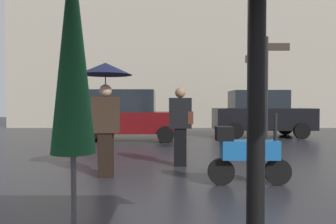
{
  "coord_description": "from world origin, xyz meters",
  "views": [
    {
      "loc": [
        -0.37,
        -2.71,
        1.4
      ],
      "look_at": [
        -0.36,
        4.85,
        1.2
      ],
      "focal_mm": 32.78,
      "sensor_mm": 36.0,
      "label": 1
    }
  ],
  "objects_px": {
    "folded_patio_umbrella_far": "(72,71)",
    "pedestrian_with_umbrella": "(105,89)",
    "parked_car_right": "(260,114)",
    "parked_scooter": "(246,153)",
    "street_signpost": "(266,86)",
    "pedestrian_with_bag": "(180,122)",
    "parked_car_left": "(128,115)"
  },
  "relations": [
    {
      "from": "pedestrian_with_umbrella",
      "to": "street_signpost",
      "type": "xyz_separation_m",
      "value": [
        3.61,
        1.71,
        0.17
      ]
    },
    {
      "from": "parked_scooter",
      "to": "parked_car_left",
      "type": "bearing_deg",
      "value": 136.56
    },
    {
      "from": "parked_car_right",
      "to": "street_signpost",
      "type": "distance_m",
      "value": 5.8
    },
    {
      "from": "pedestrian_with_bag",
      "to": "parked_car_right",
      "type": "height_order",
      "value": "parked_car_right"
    },
    {
      "from": "pedestrian_with_bag",
      "to": "parked_car_right",
      "type": "distance_m",
      "value": 7.18
    },
    {
      "from": "folded_patio_umbrella_far",
      "to": "parked_car_right",
      "type": "bearing_deg",
      "value": 67.48
    },
    {
      "from": "street_signpost",
      "to": "parked_car_right",
      "type": "bearing_deg",
      "value": 74.44
    },
    {
      "from": "parked_car_right",
      "to": "pedestrian_with_bag",
      "type": "bearing_deg",
      "value": -112.6
    },
    {
      "from": "parked_car_right",
      "to": "street_signpost",
      "type": "relative_size",
      "value": 1.34
    },
    {
      "from": "pedestrian_with_umbrella",
      "to": "street_signpost",
      "type": "height_order",
      "value": "street_signpost"
    },
    {
      "from": "folded_patio_umbrella_far",
      "to": "street_signpost",
      "type": "height_order",
      "value": "street_signpost"
    },
    {
      "from": "pedestrian_with_bag",
      "to": "parked_car_left",
      "type": "xyz_separation_m",
      "value": [
        -1.83,
        4.94,
        -0.04
      ]
    },
    {
      "from": "pedestrian_with_umbrella",
      "to": "parked_scooter",
      "type": "distance_m",
      "value": 2.84
    },
    {
      "from": "folded_patio_umbrella_far",
      "to": "parked_car_left",
      "type": "distance_m",
      "value": 9.89
    },
    {
      "from": "pedestrian_with_umbrella",
      "to": "parked_car_left",
      "type": "height_order",
      "value": "pedestrian_with_umbrella"
    },
    {
      "from": "folded_patio_umbrella_far",
      "to": "street_signpost",
      "type": "relative_size",
      "value": 0.82
    },
    {
      "from": "pedestrian_with_umbrella",
      "to": "parked_scooter",
      "type": "relative_size",
      "value": 1.52
    },
    {
      "from": "pedestrian_with_bag",
      "to": "parked_scooter",
      "type": "xyz_separation_m",
      "value": [
        1.07,
        -1.65,
        -0.44
      ]
    },
    {
      "from": "parked_car_left",
      "to": "parked_car_right",
      "type": "xyz_separation_m",
      "value": [
        5.5,
        1.23,
        0.03
      ]
    },
    {
      "from": "parked_car_left",
      "to": "folded_patio_umbrella_far",
      "type": "bearing_deg",
      "value": 84.77
    },
    {
      "from": "parked_car_right",
      "to": "street_signpost",
      "type": "bearing_deg",
      "value": -97.39
    },
    {
      "from": "pedestrian_with_bag",
      "to": "street_signpost",
      "type": "bearing_deg",
      "value": 149.75
    },
    {
      "from": "folded_patio_umbrella_far",
      "to": "pedestrian_with_bag",
      "type": "xyz_separation_m",
      "value": [
        0.91,
        4.88,
        -0.61
      ]
    },
    {
      "from": "folded_patio_umbrella_far",
      "to": "pedestrian_with_umbrella",
      "type": "height_order",
      "value": "folded_patio_umbrella_far"
    },
    {
      "from": "parked_car_left",
      "to": "parked_car_right",
      "type": "height_order",
      "value": "parked_car_right"
    },
    {
      "from": "parked_car_left",
      "to": "pedestrian_with_umbrella",
      "type": "bearing_deg",
      "value": 82.8
    },
    {
      "from": "pedestrian_with_umbrella",
      "to": "parked_car_right",
      "type": "relative_size",
      "value": 0.54
    },
    {
      "from": "street_signpost",
      "to": "pedestrian_with_bag",
      "type": "bearing_deg",
      "value": -163.2
    },
    {
      "from": "parked_car_right",
      "to": "parked_car_left",
      "type": "bearing_deg",
      "value": -159.25
    },
    {
      "from": "pedestrian_with_umbrella",
      "to": "street_signpost",
      "type": "relative_size",
      "value": 0.72
    },
    {
      "from": "parked_scooter",
      "to": "street_signpost",
      "type": "xyz_separation_m",
      "value": [
        1.07,
        2.3,
        1.29
      ]
    },
    {
      "from": "parked_car_right",
      "to": "pedestrian_with_umbrella",
      "type": "bearing_deg",
      "value": -117.24
    }
  ]
}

